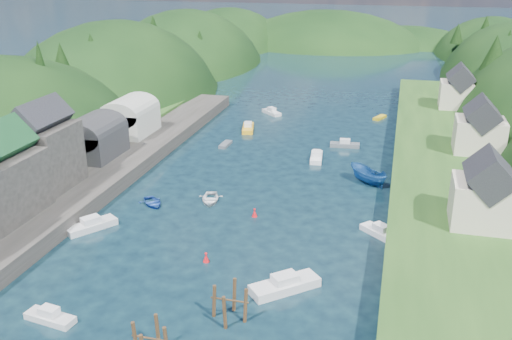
# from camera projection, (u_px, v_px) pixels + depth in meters

# --- Properties ---
(ground) EXTENTS (600.00, 600.00, 0.00)m
(ground) POSITION_uv_depth(u_px,v_px,m) (289.00, 147.00, 94.65)
(ground) COLOR black
(ground) RESTS_ON ground
(hillside_left) EXTENTS (44.00, 245.56, 52.00)m
(hillside_left) POSITION_uv_depth(u_px,v_px,m) (117.00, 132.00, 130.63)
(hillside_left) COLOR black
(hillside_left) RESTS_ON ground
(far_hills) EXTENTS (103.00, 68.00, 44.00)m
(far_hills) POSITION_uv_depth(u_px,v_px,m) (357.00, 73.00, 210.57)
(far_hills) COLOR black
(far_hills) RESTS_ON ground
(hill_trees) EXTENTS (91.18, 151.87, 12.48)m
(hill_trees) POSITION_uv_depth(u_px,v_px,m) (306.00, 66.00, 103.82)
(hill_trees) COLOR black
(hill_trees) RESTS_ON ground
(quay_left) EXTENTS (12.00, 110.00, 2.00)m
(quay_left) POSITION_uv_depth(u_px,v_px,m) (59.00, 197.00, 72.70)
(quay_left) COLOR #2D2B28
(quay_left) RESTS_ON ground
(terrace_left_grass) EXTENTS (12.00, 110.00, 2.50)m
(terrace_left_grass) POSITION_uv_depth(u_px,v_px,m) (11.00, 190.00, 74.24)
(terrace_left_grass) COLOR #234719
(terrace_left_grass) RESTS_ON ground
(boat_sheds) EXTENTS (7.00, 21.00, 7.50)m
(boat_sheds) POSITION_uv_depth(u_px,v_px,m) (112.00, 124.00, 88.88)
(boat_sheds) COLOR #2D2D30
(boat_sheds) RESTS_ON quay_left
(terrace_right) EXTENTS (16.00, 120.00, 2.40)m
(terrace_right) POSITION_uv_depth(u_px,v_px,m) (451.00, 175.00, 79.33)
(terrace_right) COLOR #234719
(terrace_right) RESTS_ON ground
(right_bank_cottages) EXTENTS (9.00, 59.24, 8.41)m
(right_bank_cottages) POSITION_uv_depth(u_px,v_px,m) (473.00, 128.00, 84.55)
(right_bank_cottages) COLOR beige
(right_bank_cottages) RESTS_ON terrace_right
(piling_cluster_far) EXTENTS (3.40, 3.15, 3.83)m
(piling_cluster_far) POSITION_uv_depth(u_px,v_px,m) (230.00, 306.00, 49.44)
(piling_cluster_far) COLOR #382314
(piling_cluster_far) RESTS_ON ground
(channel_buoy_near) EXTENTS (0.70, 0.70, 1.10)m
(channel_buoy_near) POSITION_uv_depth(u_px,v_px,m) (206.00, 258.00, 59.11)
(channel_buoy_near) COLOR red
(channel_buoy_near) RESTS_ON ground
(channel_buoy_far) EXTENTS (0.70, 0.70, 1.10)m
(channel_buoy_far) POSITION_uv_depth(u_px,v_px,m) (255.00, 213.00, 69.37)
(channel_buoy_far) COLOR red
(channel_buoy_far) RESTS_ON ground
(moored_boats) EXTENTS (37.64, 89.69, 2.49)m
(moored_boats) POSITION_uv_depth(u_px,v_px,m) (236.00, 217.00, 67.86)
(moored_boats) COLOR silver
(moored_boats) RESTS_ON ground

